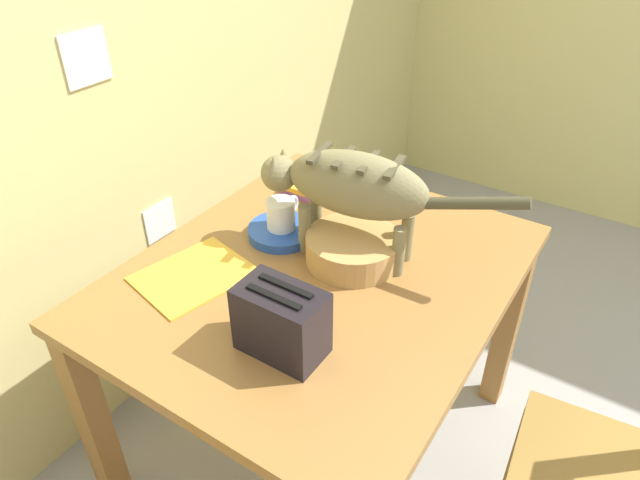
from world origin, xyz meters
The scene contains 9 objects.
wall_rear centered at (0.00, 2.17, 1.25)m, with size 5.01×0.11×2.50m.
dining_table centered at (0.09, 1.41, 0.66)m, with size 1.15×0.97×0.75m.
cat centered at (0.21, 1.39, 0.97)m, with size 0.20×0.72×0.32m.
saucer_bowl centered at (0.17, 1.60, 0.77)m, with size 0.20×0.20×0.03m, color #244EB1.
coffee_mug centered at (0.18, 1.60, 0.83)m, with size 0.13×0.09×0.09m.
magazine centered at (-0.12, 1.69, 0.75)m, with size 0.29×0.24×0.01m, color yellow.
book_stack centered at (0.46, 1.69, 0.77)m, with size 0.17×0.15×0.04m.
wicker_basket centered at (0.18, 1.36, 0.79)m, with size 0.27×0.27×0.08m.
toaster centered at (-0.21, 1.32, 0.84)m, with size 0.12×0.20×0.18m.
Camera 1 is at (-0.96, 0.72, 1.71)m, focal length 31.96 mm.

